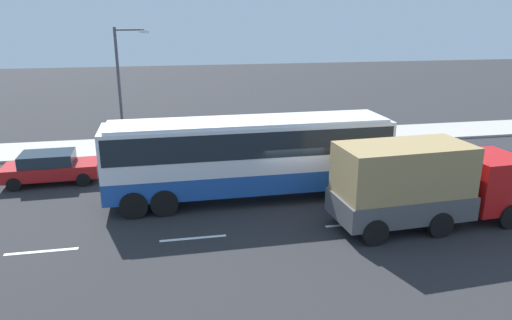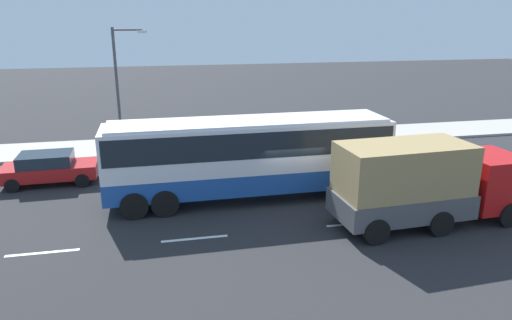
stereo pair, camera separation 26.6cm
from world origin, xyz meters
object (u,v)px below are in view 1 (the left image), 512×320
(car_red_compact, at_px, (50,167))
(pedestrian_near_curb, at_px, (297,128))
(cargo_truck, at_px, (425,182))
(street_lamp, at_px, (123,82))
(coach_bus, at_px, (249,150))
(pedestrian_at_crossing, at_px, (161,131))
(car_white_minivan, at_px, (482,164))

(car_red_compact, bearing_deg, pedestrian_near_curb, 16.06)
(cargo_truck, relative_size, street_lamp, 1.08)
(cargo_truck, distance_m, street_lamp, 16.93)
(coach_bus, xyz_separation_m, pedestrian_at_crossing, (-3.77, 8.91, -1.06))
(coach_bus, distance_m, pedestrian_near_curb, 9.35)
(coach_bus, distance_m, car_red_compact, 9.90)
(cargo_truck, bearing_deg, pedestrian_at_crossing, 124.24)
(street_lamp, bearing_deg, pedestrian_near_curb, 0.31)
(cargo_truck, bearing_deg, car_white_minivan, 33.60)
(car_white_minivan, bearing_deg, coach_bus, 178.61)
(car_red_compact, relative_size, pedestrian_near_curb, 2.67)
(cargo_truck, xyz_separation_m, pedestrian_at_crossing, (-9.78, 12.82, -0.58))
(cargo_truck, xyz_separation_m, pedestrian_near_curb, (-1.56, 12.06, -0.61))
(car_white_minivan, relative_size, pedestrian_at_crossing, 2.79)
(cargo_truck, xyz_separation_m, car_red_compact, (-15.01, 7.79, -0.91))
(car_white_minivan, bearing_deg, cargo_truck, -146.00)
(coach_bus, distance_m, car_white_minivan, 11.70)
(coach_bus, height_order, car_white_minivan, coach_bus)
(coach_bus, distance_m, street_lamp, 10.08)
(pedestrian_near_curb, distance_m, pedestrian_at_crossing, 8.25)
(cargo_truck, xyz_separation_m, street_lamp, (-11.68, 12.00, 2.48))
(pedestrian_near_curb, bearing_deg, coach_bus, 13.51)
(car_red_compact, bearing_deg, car_white_minivan, -11.48)
(car_white_minivan, xyz_separation_m, car_red_compact, (-20.61, 3.61, -0.00))
(cargo_truck, height_order, car_red_compact, cargo_truck)
(coach_bus, bearing_deg, cargo_truck, -33.52)
(car_red_compact, bearing_deg, coach_bus, -24.86)
(car_red_compact, relative_size, street_lamp, 0.63)
(car_white_minivan, height_order, pedestrian_at_crossing, pedestrian_at_crossing)
(car_red_compact, bearing_deg, street_lamp, 50.17)
(cargo_truck, height_order, street_lamp, street_lamp)
(pedestrian_at_crossing, bearing_deg, car_red_compact, 165.71)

